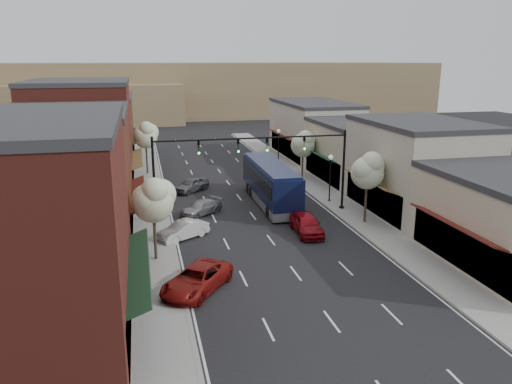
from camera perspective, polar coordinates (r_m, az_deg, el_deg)
ground at (r=34.76m, az=2.56°, el=-6.64°), size 160.00×160.00×0.00m
sidewalk_left at (r=51.20m, az=-12.21°, el=0.22°), size 2.80×73.00×0.15m
sidewalk_right at (r=54.02m, az=5.88°, el=1.25°), size 2.80×73.00×0.15m
curb_left at (r=51.23m, az=-10.65°, el=0.31°), size 0.25×73.00×0.17m
curb_right at (r=53.59m, az=4.46°, el=1.17°), size 0.25×73.00×0.17m
bldg_left_near at (r=24.92m, az=-25.02°, el=-4.32°), size 10.14×14.10×10.40m
bldg_left_midnear at (r=38.36m, az=-20.89°, el=1.72°), size 10.14×14.10×9.40m
bldg_left_midfar at (r=51.92m, az=-19.05°, el=5.95°), size 10.14×14.10×10.90m
bldg_left_far at (r=67.87m, az=-17.68°, el=6.93°), size 10.14×18.10×8.40m
bldg_right_midnear at (r=44.31m, az=17.82°, el=2.66°), size 9.14×12.10×7.90m
bldg_right_midfar at (r=54.87m, az=11.40°, el=4.54°), size 9.14×12.10×6.40m
bldg_right_far at (r=67.62m, az=6.54°, el=7.08°), size 9.14×16.10×7.40m
hill_far at (r=121.62m, az=-9.10°, el=11.54°), size 120.00×30.00×12.00m
hill_near at (r=110.65m, az=-21.76°, el=9.32°), size 50.00×20.00×8.00m
signal_mast_right at (r=42.47m, az=7.06°, el=3.75°), size 8.22×0.46×7.00m
signal_mast_left at (r=40.07m, az=-8.25°, el=3.03°), size 8.22×0.46×7.00m
tree_right_near at (r=39.90m, az=12.72°, el=2.52°), size 2.85×2.65×5.95m
tree_right_far at (r=54.57m, az=5.45°, el=5.59°), size 2.85×2.65×5.43m
tree_left_near at (r=32.21m, az=-11.61°, el=-0.78°), size 2.85×2.65×5.69m
tree_left_far at (r=57.63m, az=-12.48°, el=6.42°), size 2.85×2.65×6.13m
lamp_post_near at (r=45.85m, az=8.49°, el=2.46°), size 0.44×0.44×4.44m
lamp_post_far at (r=62.17m, az=2.59°, el=5.86°), size 0.44×0.44×4.44m
coach_bus at (r=45.16m, az=1.66°, el=1.03°), size 2.79×12.19×3.72m
red_hatchback at (r=37.84m, az=5.79°, el=-3.62°), size 2.08×4.68×1.57m
parked_car_a at (r=28.85m, az=-6.78°, el=-9.88°), size 5.00×5.54×1.43m
parked_car_b at (r=37.03m, az=-8.34°, el=-4.34°), size 4.10×3.29×1.31m
parked_car_c at (r=42.55m, az=-6.31°, el=-1.80°), size 4.27×3.86×1.19m
parked_car_d at (r=50.01m, az=-7.41°, el=0.84°), size 4.17×4.09×1.42m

